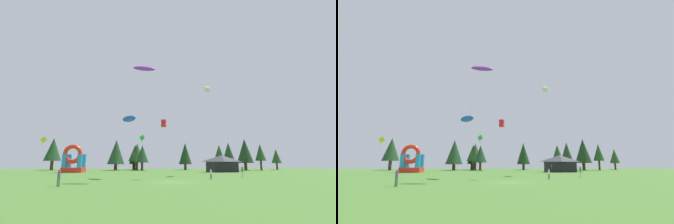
% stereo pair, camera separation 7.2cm
% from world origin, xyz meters
% --- Properties ---
extents(ground_plane, '(120.00, 120.00, 0.00)m').
position_xyz_m(ground_plane, '(0.00, 0.00, 0.00)').
color(ground_plane, '#47752D').
extents(kite_white_parafoil, '(2.85, 4.64, 17.56)m').
position_xyz_m(kite_white_parafoil, '(8.28, 15.96, 17.10)').
color(kite_white_parafoil, white).
rests_on(kite_white_parafoil, ground_plane).
extents(kite_red_box, '(1.01, 1.69, 9.02)m').
position_xyz_m(kite_red_box, '(-1.06, 6.11, 8.43)').
color(kite_red_box, red).
rests_on(kite_red_box, ground_plane).
extents(kite_purple_parafoil, '(5.80, 1.85, 16.86)m').
position_xyz_m(kite_purple_parafoil, '(-4.13, 2.75, 16.17)').
color(kite_purple_parafoil, purple).
rests_on(kite_purple_parafoil, ground_plane).
extents(kite_blue_parafoil, '(3.45, 4.20, 10.15)m').
position_xyz_m(kite_blue_parafoil, '(-6.74, 8.35, 9.49)').
color(kite_blue_parafoil, blue).
rests_on(kite_blue_parafoil, ground_plane).
extents(kite_yellow_diamond, '(3.30, 1.01, 7.07)m').
position_xyz_m(kite_yellow_diamond, '(-23.69, 16.15, 6.53)').
color(kite_yellow_diamond, yellow).
rests_on(kite_yellow_diamond, ground_plane).
extents(kite_green_diamond, '(2.55, 0.99, 8.35)m').
position_xyz_m(kite_green_diamond, '(-5.23, 24.77, 7.77)').
color(kite_green_diamond, green).
rests_on(kite_green_diamond, ground_plane).
extents(person_near_camera, '(0.32, 0.32, 1.80)m').
position_xyz_m(person_near_camera, '(-12.45, -4.73, 1.07)').
color(person_near_camera, '#33723F').
rests_on(person_near_camera, ground_plane).
extents(person_midfield, '(0.39, 0.39, 1.88)m').
position_xyz_m(person_midfield, '(11.79, 8.03, 1.11)').
color(person_midfield, silver).
rests_on(person_midfield, ground_plane).
extents(person_left_edge, '(0.37, 0.37, 1.54)m').
position_xyz_m(person_left_edge, '(5.91, 4.94, 0.91)').
color(person_left_edge, '#724C8C').
rests_on(person_left_edge, ground_plane).
extents(inflatable_blue_arch, '(4.75, 4.30, 6.52)m').
position_xyz_m(inflatable_blue_arch, '(-21.67, 28.61, 2.39)').
color(inflatable_blue_arch, red).
rests_on(inflatable_blue_arch, ground_plane).
extents(festival_tent, '(7.28, 3.14, 4.06)m').
position_xyz_m(festival_tent, '(14.15, 28.46, 2.03)').
color(festival_tent, black).
rests_on(festival_tent, ground_plane).
extents(tree_row_0, '(5.02, 5.02, 9.62)m').
position_xyz_m(tree_row_0, '(-33.24, 45.00, 6.11)').
color(tree_row_0, '#4C331E').
rests_on(tree_row_0, ground_plane).
extents(tree_row_1, '(5.08, 5.08, 8.90)m').
position_xyz_m(tree_row_1, '(-13.82, 42.60, 5.28)').
color(tree_row_1, '#4C331E').
rests_on(tree_row_1, ground_plane).
extents(tree_row_2, '(2.59, 2.59, 6.09)m').
position_xyz_m(tree_row_2, '(-8.88, 45.28, 3.90)').
color(tree_row_2, '#4C331E').
rests_on(tree_row_2, ground_plane).
extents(tree_row_3, '(4.01, 4.01, 7.67)m').
position_xyz_m(tree_row_3, '(-8.44, 45.75, 5.08)').
color(tree_row_3, '#4C331E').
rests_on(tree_row_3, ground_plane).
extents(tree_row_4, '(4.34, 4.34, 8.02)m').
position_xyz_m(tree_row_4, '(-7.73, 44.49, 5.24)').
color(tree_row_4, '#4C331E').
rests_on(tree_row_4, ground_plane).
extents(tree_row_5, '(3.85, 3.85, 7.22)m').
position_xyz_m(tree_row_5, '(-5.95, 40.88, 4.68)').
color(tree_row_5, '#4C331E').
rests_on(tree_row_5, ground_plane).
extents(tree_row_6, '(4.07, 4.07, 8.25)m').
position_xyz_m(tree_row_6, '(7.19, 44.65, 4.94)').
color(tree_row_6, '#4C331E').
rests_on(tree_row_6, ground_plane).
extents(tree_row_7, '(3.55, 3.55, 7.79)m').
position_xyz_m(tree_row_7, '(18.24, 45.78, 5.08)').
color(tree_row_7, '#4C331E').
rests_on(tree_row_7, ground_plane).
extents(tree_row_8, '(3.68, 3.68, 8.52)m').
position_xyz_m(tree_row_8, '(21.08, 45.13, 5.59)').
color(tree_row_8, '#4C331E').
rests_on(tree_row_8, ground_plane).
extents(tree_row_9, '(4.79, 4.79, 9.19)m').
position_xyz_m(tree_row_9, '(24.57, 40.31, 5.61)').
color(tree_row_9, '#4C331E').
rests_on(tree_row_9, ground_plane).
extents(tree_row_10, '(3.14, 3.14, 7.69)m').
position_xyz_m(tree_row_10, '(29.26, 40.28, 5.15)').
color(tree_row_10, '#4C331E').
rests_on(tree_row_10, ground_plane).
extents(tree_row_11, '(3.06, 3.06, 6.44)m').
position_xyz_m(tree_row_11, '(36.73, 45.53, 4.17)').
color(tree_row_11, '#4C331E').
rests_on(tree_row_11, ground_plane).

